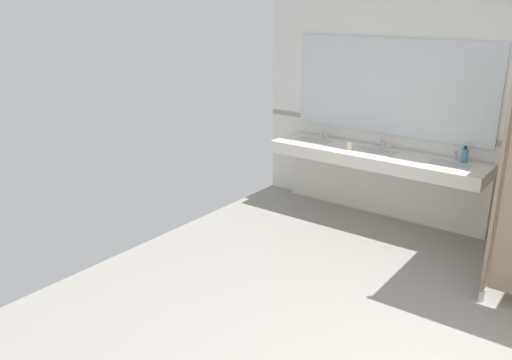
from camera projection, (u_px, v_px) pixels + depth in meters
name	position (u px, v px, depth m)	size (l,w,h in m)	color
vanity_counter	(377.00, 168.00, 6.06)	(2.48, 0.59, 0.94)	silver
mirror_panel	(391.00, 87.00, 5.93)	(2.38, 0.02, 1.09)	silver
soap_dispenser	(464.00, 155.00, 5.50)	(0.07, 0.07, 0.18)	teal
paper_cup	(350.00, 146.00, 6.02)	(0.07, 0.07, 0.08)	beige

